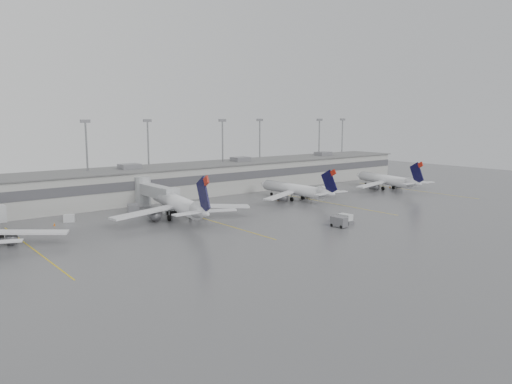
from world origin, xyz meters
TOP-DOWN VIEW (x-y plane):
  - ground at (0.00, 0.00)m, footprint 260.00×260.00m
  - terminal at (-0.01, 57.98)m, footprint 152.00×17.00m
  - light_masts at (0.00, 63.75)m, footprint 142.40×8.00m
  - jet_bridge_right at (-20.50, 45.72)m, footprint 4.00×17.20m
  - stand_markings at (-0.00, 24.00)m, footprint 105.25×40.00m
  - jet_mid_left at (-21.98, 29.98)m, footprint 29.53×33.38m
  - jet_mid_right at (13.69, 32.40)m, footprint 25.12×28.13m
  - jet_far_right at (47.73, 29.58)m, footprint 25.15×28.50m
  - baggage_tug at (1.98, 5.37)m, footprint 2.28×3.25m
  - baggage_cart at (-1.22, 4.17)m, footprint 2.12×3.31m
  - gse_uld_a at (-40.87, 41.68)m, footprint 2.53×2.17m
  - gse_uld_b at (-20.78, 36.80)m, footprint 2.35×1.76m
  - gse_uld_c at (28.92, 38.08)m, footprint 2.33×1.57m
  - gse_loader at (-27.33, 40.67)m, footprint 3.35×4.18m
  - cone_a at (-44.41, 39.76)m, footprint 0.39×0.39m
  - cone_b at (-15.98, 30.16)m, footprint 0.40×0.40m
  - cone_c at (10.00, 35.12)m, footprint 0.40×0.40m
  - cone_d at (51.31, 31.22)m, footprint 0.46×0.46m

SIDE VIEW (x-z plane):
  - ground at x=0.00m, z-range 0.00..0.00m
  - stand_markings at x=0.00m, z-range 0.00..0.01m
  - cone_a at x=-44.41m, z-range 0.00..0.63m
  - cone_c at x=10.00m, z-range 0.00..0.63m
  - cone_b at x=-15.98m, z-range 0.00..0.63m
  - cone_d at x=51.31m, z-range 0.00..0.73m
  - gse_uld_a at x=-40.87m, z-range 0.00..1.51m
  - gse_uld_b at x=-20.78m, z-range 0.00..1.51m
  - baggage_tug at x=1.98m, z-range -0.22..1.75m
  - gse_uld_c at x=28.92m, z-range 0.00..1.64m
  - baggage_cart at x=-1.22m, z-range 0.04..2.05m
  - gse_loader at x=-27.33m, z-range 0.00..2.27m
  - jet_mid_right at x=13.69m, z-range -1.72..7.38m
  - jet_far_right at x=47.73m, z-range -1.77..7.58m
  - jet_mid_left at x=-21.98m, z-range -2.06..8.82m
  - jet_bridge_right at x=-20.50m, z-range 0.37..7.37m
  - terminal at x=-0.01m, z-range -0.55..8.90m
  - light_masts at x=0.00m, z-range 1.73..22.33m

